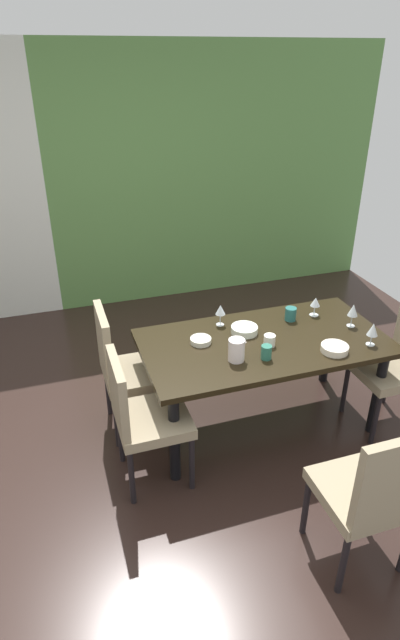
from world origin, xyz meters
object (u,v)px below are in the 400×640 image
(dining_table, at_px, (264,351))
(chair_left_far, at_px, (124,365))
(chair_head_near, at_px, (373,492))
(cup_north, at_px, (291,314))
(serving_bowl_front, at_px, (335,348))
(cup_left, at_px, (266,352))
(wine_glass_near_shelf, at_px, (373,330))
(wine_glass_right, at_px, (315,303))
(serving_bowl_east, at_px, (201,340))
(serving_bowl_south, at_px, (244,330))
(cup_west, at_px, (270,340))
(chair_left_near, at_px, (141,413))
(wine_glass_near_window, at_px, (220,310))
(chair_right_near, at_px, (400,359))
(wine_glass_corner, at_px, (353,311))
(pitcher_rear, at_px, (237,350))

(dining_table, xyz_separation_m, chair_left_far, (-0.94, 0.27, -0.09))
(chair_head_near, relative_size, cup_north, 9.92)
(serving_bowl_front, height_order, cup_left, cup_left)
(wine_glass_near_shelf, distance_m, wine_glass_right, 0.52)
(wine_glass_near_shelf, bearing_deg, serving_bowl_east, 160.69)
(serving_bowl_south, bearing_deg, serving_bowl_east, -174.17)
(chair_head_near, distance_m, cup_west, 1.20)
(dining_table, bearing_deg, chair_left_near, -164.09)
(chair_left_far, height_order, chair_head_near, chair_head_near)
(dining_table, relative_size, cup_left, 17.78)
(wine_glass_right, height_order, cup_left, wine_glass_right)
(wine_glass_near_window, bearing_deg, serving_bowl_front, -44.32)
(chair_head_near, bearing_deg, chair_left_far, 122.69)
(chair_right_near, distance_m, wine_glass_corner, 0.48)
(wine_glass_near_window, bearing_deg, wine_glass_corner, -19.23)
(chair_right_near, bearing_deg, cup_west, 78.36)
(dining_table, xyz_separation_m, pitcher_rear, (-0.28, -0.17, 0.16))
(cup_left, bearing_deg, chair_left_near, -176.52)
(chair_right_near, bearing_deg, cup_north, 53.11)
(serving_bowl_front, xyz_separation_m, cup_left, (-0.47, 0.06, 0.02))
(wine_glass_near_shelf, bearing_deg, dining_table, 157.18)
(wine_glass_right, bearing_deg, chair_left_far, 178.31)
(dining_table, distance_m, serving_bowl_south, 0.20)
(chair_left_far, distance_m, serving_bowl_south, 0.88)
(chair_left_far, distance_m, pitcher_rear, 0.84)
(serving_bowl_front, distance_m, cup_left, 0.47)
(dining_table, height_order, chair_head_near, chair_head_near)
(chair_right_near, relative_size, wine_glass_near_window, 6.13)
(chair_right_near, relative_size, serving_bowl_south, 5.21)
(chair_right_near, bearing_deg, chair_head_near, 137.17)
(chair_left_near, bearing_deg, chair_head_near, 44.58)
(chair_head_near, distance_m, wine_glass_right, 1.57)
(wine_glass_right, height_order, serving_bowl_east, wine_glass_right)
(chair_right_near, bearing_deg, cup_left, 87.14)
(chair_right_near, distance_m, chair_left_far, 1.96)
(cup_left, bearing_deg, chair_head_near, -83.37)
(chair_right_near, xyz_separation_m, cup_left, (-1.03, 0.05, 0.22))
(dining_table, xyz_separation_m, chair_right_near, (0.94, -0.27, -0.09))
(chair_left_near, bearing_deg, wine_glass_near_window, 128.23)
(chair_right_near, relative_size, wine_glass_corner, 5.63)
(serving_bowl_front, distance_m, cup_north, 0.49)
(chair_head_near, bearing_deg, wine_glass_near_window, 99.02)
(serving_bowl_front, bearing_deg, chair_left_far, 157.61)
(chair_left_near, relative_size, wine_glass_near_shelf, 5.66)
(cup_west, bearing_deg, cup_left, -122.16)
(cup_west, bearing_deg, serving_bowl_front, -28.38)
(chair_right_near, distance_m, cup_north, 0.83)
(wine_glass_near_shelf, bearing_deg, chair_right_near, 1.91)
(chair_left_far, relative_size, wine_glass_near_shelf, 5.97)
(wine_glass_right, relative_size, cup_west, 1.85)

